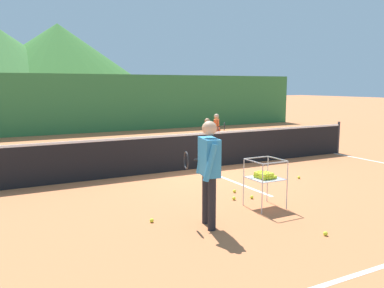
{
  "coord_description": "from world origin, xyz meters",
  "views": [
    {
      "loc": [
        -5.02,
        -9.15,
        2.23
      ],
      "look_at": [
        -0.87,
        -1.24,
        0.9
      ],
      "focal_mm": 36.69,
      "sensor_mm": 36.0,
      "label": 1
    }
  ],
  "objects": [
    {
      "name": "line_baseline_far",
      "position": [
        0.0,
        6.33,
        0.0
      ],
      "size": [
        10.22,
        0.08,
        0.01
      ],
      "primitive_type": "cube",
      "color": "white",
      "rests_on": "ground"
    },
    {
      "name": "tennis_ball_2",
      "position": [
        -0.82,
        -2.92,
        0.03
      ],
      "size": [
        0.07,
        0.07,
        0.07
      ],
      "primitive_type": "sphere",
      "color": "yellow",
      "rests_on": "ground"
    },
    {
      "name": "tennis_ball_4",
      "position": [
        -2.73,
        -3.35,
        0.03
      ],
      "size": [
        0.07,
        0.07,
        0.07
      ],
      "primitive_type": "sphere",
      "color": "yellow",
      "rests_on": "ground"
    },
    {
      "name": "instructor",
      "position": [
        -2.0,
        -3.94,
        1.02
      ],
      "size": [
        0.44,
        0.83,
        1.69
      ],
      "color": "black",
      "rests_on": "ground"
    },
    {
      "name": "line_sideline_east",
      "position": [
        5.11,
        0.0,
        0.0
      ],
      "size": [
        0.08,
        12.51,
        0.01
      ],
      "primitive_type": "cube",
      "color": "white",
      "rests_on": "ground"
    },
    {
      "name": "tennis_ball_1",
      "position": [
        1.57,
        -2.16,
        0.03
      ],
      "size": [
        0.07,
        0.07,
        0.07
      ],
      "primitive_type": "sphere",
      "color": "yellow",
      "rests_on": "ground"
    },
    {
      "name": "student_1",
      "position": [
        2.25,
        2.79,
        0.74
      ],
      "size": [
        0.43,
        0.68,
        1.23
      ],
      "color": "navy",
      "rests_on": "ground"
    },
    {
      "name": "tennis_ball_10",
      "position": [
        -0.51,
        -2.48,
        0.03
      ],
      "size": [
        0.07,
        0.07,
        0.07
      ],
      "primitive_type": "sphere",
      "color": "yellow",
      "rests_on": "ground"
    },
    {
      "name": "tennis_net",
      "position": [
        0.0,
        0.0,
        0.5
      ],
      "size": [
        10.61,
        0.08,
        1.05
      ],
      "color": "#333338",
      "rests_on": "ground"
    },
    {
      "name": "tennis_ball_9",
      "position": [
        -0.64,
        -5.11,
        0.03
      ],
      "size": [
        0.07,
        0.07,
        0.07
      ],
      "primitive_type": "sphere",
      "color": "yellow",
      "rests_on": "ground"
    },
    {
      "name": "hill_2",
      "position": [
        8.14,
        80.49,
        5.37
      ],
      "size": [
        44.33,
        44.33,
        10.74
      ],
      "primitive_type": "cone",
      "color": "#427A38",
      "rests_on": "ground"
    },
    {
      "name": "ball_cart",
      "position": [
        -0.59,
        -3.57,
        0.6
      ],
      "size": [
        0.58,
        0.58,
        0.9
      ],
      "color": "#B7B7BC",
      "rests_on": "ground"
    },
    {
      "name": "line_service_center",
      "position": [
        0.0,
        0.0,
        0.0
      ],
      "size": [
        0.08,
        6.19,
        0.01
      ],
      "primitive_type": "cube",
      "color": "white",
      "rests_on": "ground"
    },
    {
      "name": "hill_0",
      "position": [
        8.56,
        74.05,
        7.18
      ],
      "size": [
        41.41,
        41.41,
        14.37
      ],
      "primitive_type": "cone",
      "color": "#38702D",
      "rests_on": "ground"
    },
    {
      "name": "student_0",
      "position": [
        1.15,
        1.54,
        0.73
      ],
      "size": [
        0.41,
        0.67,
        1.21
      ],
      "color": "silver",
      "rests_on": "ground"
    },
    {
      "name": "windscreen_fence",
      "position": [
        0.0,
        9.48,
        1.38
      ],
      "size": [
        22.49,
        0.08,
        2.76
      ],
      "primitive_type": "cube",
      "color": "#33753D",
      "rests_on": "ground"
    },
    {
      "name": "tennis_ball_8",
      "position": [
        -0.45,
        -3.01,
        0.03
      ],
      "size": [
        0.07,
        0.07,
        0.07
      ],
      "primitive_type": "sphere",
      "color": "yellow",
      "rests_on": "ground"
    },
    {
      "name": "hill_1",
      "position": [
        -2.0,
        72.64,
        6.27
      ],
      "size": [
        36.31,
        36.31,
        12.53
      ],
      "primitive_type": "cone",
      "color": "#427A38",
      "rests_on": "ground"
    },
    {
      "name": "ground_plane",
      "position": [
        0.0,
        0.0,
        0.0
      ],
      "size": [
        120.0,
        120.0,
        0.0
      ],
      "primitive_type": "plane",
      "color": "#C67042"
    }
  ]
}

